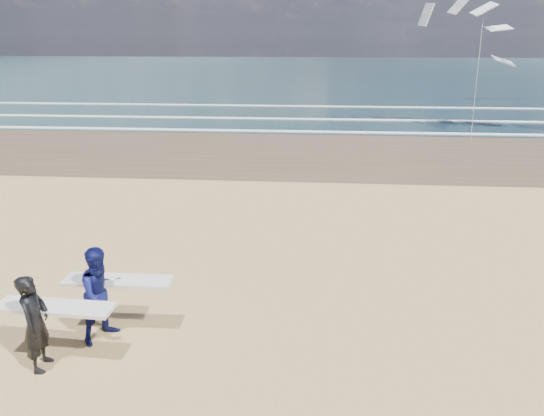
{
  "coord_description": "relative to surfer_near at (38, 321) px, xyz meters",
  "views": [
    {
      "loc": [
        5.09,
        -7.28,
        5.84
      ],
      "look_at": [
        4.05,
        6.0,
        1.01
      ],
      "focal_mm": 32.0,
      "sensor_mm": 36.0,
      "label": 1
    }
  ],
  "objects": [
    {
      "name": "surfer_near",
      "position": [
        0.0,
        0.0,
        0.0
      ],
      "size": [
        2.22,
        1.02,
        1.88
      ],
      "color": "black",
      "rests_on": "ground"
    },
    {
      "name": "surfer_far",
      "position": [
        0.79,
        1.0,
        0.04
      ],
      "size": [
        2.21,
        1.23,
        1.97
      ],
      "color": "#0C1048",
      "rests_on": "ground"
    },
    {
      "name": "foam_breakers",
      "position": [
        19.71,
        28.23,
        -0.9
      ],
      "size": [
        220.0,
        11.7,
        0.05
      ],
      "color": "white",
      "rests_on": "ground"
    },
    {
      "name": "ocean",
      "position": [
        19.71,
        72.13,
        -0.95
      ],
      "size": [
        220.0,
        100.0,
        0.02
      ],
      "primitive_type": "cube",
      "color": "#182D34",
      "rests_on": "ground"
    },
    {
      "name": "kite_1",
      "position": [
        14.83,
        24.23,
        4.09
      ],
      "size": [
        6.78,
        4.85,
        8.53
      ],
      "color": "slate",
      "rests_on": "ground"
    }
  ]
}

